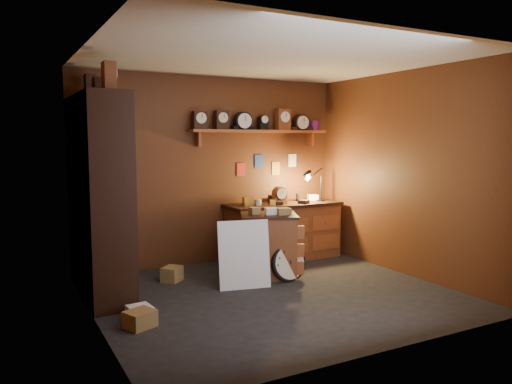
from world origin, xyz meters
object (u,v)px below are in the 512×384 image
(low_cabinet, at_px, (269,243))
(big_round_clock, at_px, (289,263))
(shelving_unit, at_px, (96,187))
(workbench, at_px, (283,228))

(low_cabinet, distance_m, big_round_clock, 0.39)
(shelving_unit, distance_m, low_cabinet, 2.29)
(shelving_unit, distance_m, workbench, 2.95)
(low_cabinet, bearing_deg, big_round_clock, -45.36)
(shelving_unit, height_order, low_cabinet, shelving_unit)
(low_cabinet, bearing_deg, workbench, 72.72)
(shelving_unit, relative_size, workbench, 1.46)
(low_cabinet, xyz_separation_m, big_round_clock, (0.11, -0.31, -0.21))
(big_round_clock, bearing_deg, low_cabinet, 110.03)
(workbench, relative_size, low_cabinet, 1.92)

